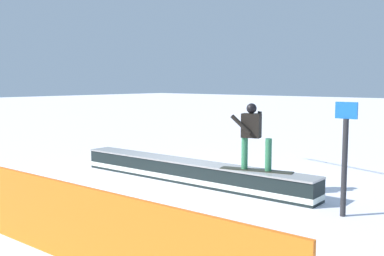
{
  "coord_description": "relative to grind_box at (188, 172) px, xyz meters",
  "views": [
    {
      "loc": [
        -7.02,
        8.07,
        2.44
      ],
      "look_at": [
        -0.95,
        0.97,
        1.47
      ],
      "focal_mm": 41.74,
      "sensor_mm": 36.0,
      "label": 1
    }
  ],
  "objects": [
    {
      "name": "ground_plane",
      "position": [
        0.0,
        0.0,
        -0.24
      ],
      "size": [
        120.0,
        120.0,
        0.0
      ],
      "primitive_type": "plane",
      "color": "white"
    },
    {
      "name": "grind_box",
      "position": [
        0.0,
        0.0,
        0.0
      ],
      "size": [
        6.7,
        0.86,
        0.53
      ],
      "color": "black",
      "rests_on": "ground_plane"
    },
    {
      "name": "snowboarder",
      "position": [
        -1.81,
        -0.04,
        1.08
      ],
      "size": [
        1.59,
        0.71,
        1.45
      ],
      "color": "#27281E",
      "rests_on": "grind_box"
    },
    {
      "name": "trail_marker",
      "position": [
        -3.96,
        0.26,
        0.87
      ],
      "size": [
        0.4,
        0.1,
        2.08
      ],
      "color": "#262628",
      "rests_on": "ground_plane"
    }
  ]
}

